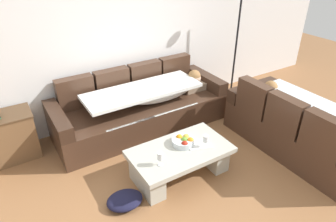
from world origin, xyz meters
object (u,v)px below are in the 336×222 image
Objects in this scene: coffee_table at (180,159)px; floor_lamp at (237,38)px; wine_glass_near_right at (206,139)px; fruit_bowl at (184,141)px; couch_along_wall at (143,107)px; couch_near_window at (298,127)px; side_cabinet at (6,138)px; wine_glass_near_left at (160,157)px; open_magazine at (199,144)px; crumpled_garment at (125,200)px.

coffee_table is 2.47m from floor_lamp.
fruit_bowl is at bearing 133.80° from wine_glass_near_right.
coffee_table is 4.29× the size of fruit_bowl.
fruit_bowl is (-0.05, -1.16, 0.10)m from couch_along_wall.
couch_along_wall is 1.16m from fruit_bowl.
side_cabinet is at bearing 61.70° from couch_near_window.
wine_glass_near_left is 2.74m from floor_lamp.
couch_along_wall reaches higher than open_magazine.
couch_along_wall reaches higher than crumpled_garment.
wine_glass_near_right is at bearing -38.12° from side_cabinet.
coffee_table is at bearing -40.07° from side_cabinet.
couch_along_wall is at bearing -179.34° from floor_lamp.
crumpled_garment is (-0.44, 0.02, -0.44)m from wine_glass_near_left.
open_magazine is at bearing 3.19° from crumpled_garment.
side_cabinet is (-1.38, 1.57, -0.17)m from wine_glass_near_left.
couch_near_window is 1.45m from open_magazine.
floor_lamp is (0.28, 1.62, 0.78)m from couch_near_window.
side_cabinet reaches higher than crumpled_garment.
couch_along_wall is at bearing 43.46° from couch_near_window.
crumpled_garment is (-2.45, 0.28, -0.28)m from couch_near_window.
floor_lamp is (1.95, 1.25, 0.88)m from coffee_table.
wine_glass_near_right is (-1.39, 0.25, 0.16)m from couch_near_window.
coffee_table is 0.81m from crumpled_garment.
wine_glass_near_left reaches higher than crumpled_garment.
couch_near_window is 6.99× the size of open_magazine.
couch_along_wall is 1.24m from coffee_table.
wine_glass_near_right is at bearing -53.21° from open_magazine.
couch_near_window is 1.42m from wine_glass_near_right.
couch_near_window is 1.82m from floor_lamp.
wine_glass_near_left is 0.59× the size of open_magazine.
coffee_table is 7.23× the size of wine_glass_near_right.
side_cabinet reaches higher than wine_glass_near_left.
couch_along_wall reaches higher than side_cabinet.
open_magazine is at bearing 107.87° from wine_glass_near_right.
couch_near_window is 2.72× the size of side_cabinet.
fruit_bowl is at bearing 10.53° from crumpled_garment.
floor_lamp is at bearing 26.20° from crumpled_garment.
wine_glass_near_left is 0.42× the size of crumpled_garment.
crumpled_garment is (-0.79, -0.09, -0.18)m from coffee_table.
coffee_table is at bearing 18.76° from wine_glass_near_left.
floor_lamp reaches higher than couch_near_window.
open_magazine is (0.15, -0.11, -0.04)m from fruit_bowl.
couch_near_window is (1.52, -1.60, 0.01)m from couch_along_wall.
wine_glass_near_right is (0.13, -1.35, 0.17)m from couch_along_wall.
fruit_bowl reaches higher than coffee_table.
couch_near_window reaches higher than fruit_bowl.
side_cabinet reaches higher than fruit_bowl.
couch_near_window is at bearing 5.56° from open_magazine.
couch_near_window is at bearing -46.54° from couch_along_wall.
crumpled_garment is (-1.04, -0.06, -0.33)m from open_magazine.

